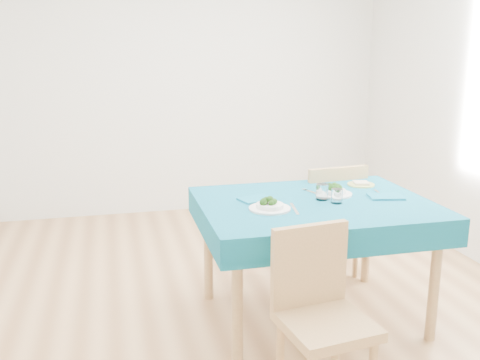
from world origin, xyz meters
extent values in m
cube|color=#9E6E41|center=(0.00, 0.00, -0.01)|extent=(4.00, 4.50, 0.02)
cube|color=silver|center=(0.00, 2.25, 1.35)|extent=(4.00, 0.02, 2.70)
cube|color=#09516B|center=(0.40, -0.26, 0.38)|extent=(1.37, 1.04, 0.76)
cube|color=#A77F4E|center=(0.13, -1.10, 0.48)|extent=(0.44, 0.47, 0.97)
cube|color=#A77F4E|center=(0.73, 0.40, 0.57)|extent=(0.50, 0.54, 1.13)
cube|color=silver|center=(0.02, -0.35, 0.76)|extent=(0.04, 0.19, 0.00)
cube|color=silver|center=(0.22, -0.39, 0.76)|extent=(0.05, 0.23, 0.00)
cube|color=silver|center=(0.46, -0.08, 0.76)|extent=(0.08, 0.18, 0.00)
cube|color=silver|center=(0.85, -0.21, 0.76)|extent=(0.05, 0.21, 0.00)
cube|color=#0E5C76|center=(0.06, -0.15, 0.76)|extent=(0.23, 0.19, 0.01)
cube|color=#0E5C76|center=(0.85, -0.29, 0.76)|extent=(0.23, 0.18, 0.01)
cylinder|color=white|center=(0.45, -0.24, 0.81)|extent=(0.07, 0.07, 0.10)
cylinder|color=white|center=(0.51, -0.33, 0.80)|extent=(0.07, 0.07, 0.09)
cylinder|color=#BDCB63|center=(0.84, 0.03, 0.76)|extent=(0.18, 0.18, 0.01)
cube|color=beige|center=(0.84, 0.03, 0.77)|extent=(0.11, 0.11, 0.01)
camera|label=1|loc=(-0.77, -3.13, 1.64)|focal=40.00mm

